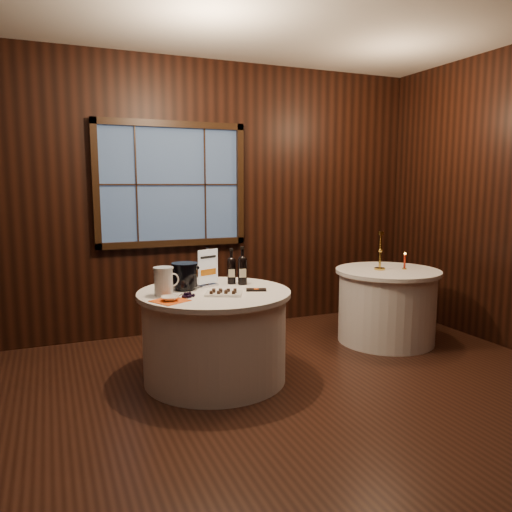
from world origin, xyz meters
name	(u,v)px	position (x,y,z in m)	size (l,w,h in m)	color
ground	(261,431)	(0.00, 0.00, 0.00)	(6.00, 6.00, 0.00)	black
back_wall	(171,194)	(0.00, 2.48, 1.54)	(6.00, 0.10, 3.00)	black
main_table	(215,335)	(0.00, 1.00, 0.39)	(1.28, 1.28, 0.77)	white
side_table	(387,305)	(2.00, 1.30, 0.39)	(1.08, 1.08, 0.77)	white
sign_stand	(207,273)	(0.00, 1.20, 0.89)	(0.20, 0.15, 0.34)	silver
port_bottle_left	(232,269)	(0.24, 1.22, 0.91)	(0.08, 0.09, 0.32)	black
port_bottle_right	(242,268)	(0.32, 1.16, 0.92)	(0.08, 0.09, 0.34)	black
ice_bucket	(185,276)	(-0.21, 1.14, 0.89)	(0.22, 0.22, 0.23)	black
chocolate_plate	(224,293)	(0.02, 0.83, 0.79)	(0.35, 0.30, 0.04)	white
chocolate_box	(256,290)	(0.33, 0.87, 0.78)	(0.17, 0.08, 0.01)	black
grape_bunch	(188,295)	(-0.27, 0.84, 0.79)	(0.17, 0.08, 0.04)	black
glass_pitcher	(164,281)	(-0.42, 0.99, 0.89)	(0.21, 0.16, 0.23)	silver
orange_napkin	(170,301)	(-0.43, 0.78, 0.77)	(0.24, 0.24, 0.00)	#DF4F12
cracker_bowl	(170,298)	(-0.43, 0.78, 0.79)	(0.13, 0.13, 0.03)	white
brass_candlestick	(380,256)	(1.91, 1.32, 0.91)	(0.11, 0.11, 0.40)	gold
red_candle	(405,263)	(2.17, 1.25, 0.84)	(0.05, 0.05, 0.18)	gold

